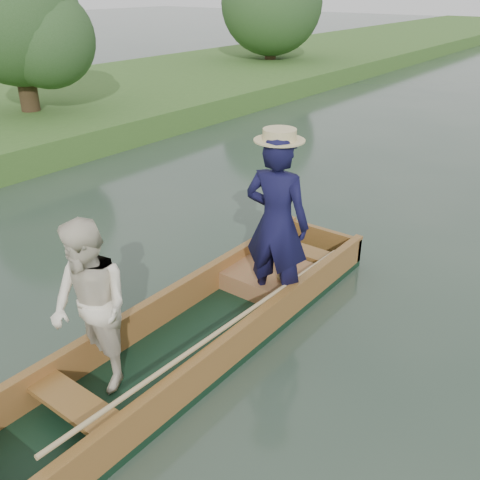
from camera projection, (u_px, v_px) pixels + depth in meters
The scene contains 3 objects.
ground at pixel (205, 340), 5.64m from camera, with size 120.00×120.00×0.00m, color #283D30.
trees_far at pixel (317, 25), 12.52m from camera, with size 22.15×17.24×4.62m.
punt at pixel (203, 286), 5.38m from camera, with size 1.33×5.00×2.08m.
Camera 1 is at (3.09, -3.44, 3.42)m, focal length 40.00 mm.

